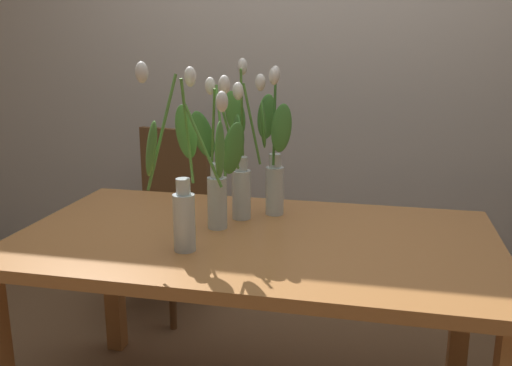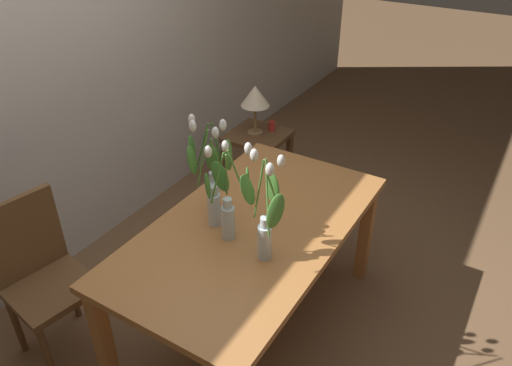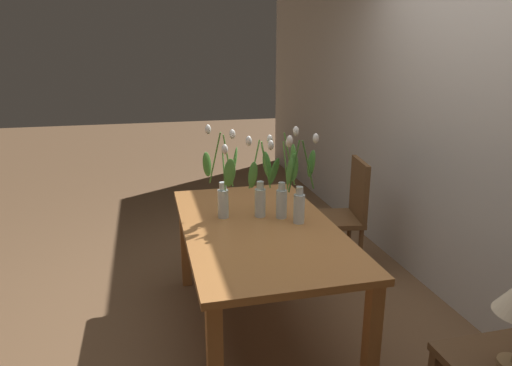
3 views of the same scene
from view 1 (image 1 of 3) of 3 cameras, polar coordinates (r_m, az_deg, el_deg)
name	(u,v)px [view 1 (image 1 of 3)]	position (r m, az deg, el deg)	size (l,w,h in m)	color
room_wall_rear	(312,45)	(3.20, 5.80, 13.85)	(9.00, 0.10, 2.70)	beige
dining_table	(255,260)	(1.91, -0.10, -7.92)	(1.60, 0.90, 0.74)	#B7753D
tulip_vase_0	(244,166)	(2.02, -1.23, 1.77)	(0.19, 0.14, 0.57)	silver
tulip_vase_1	(185,183)	(1.69, -7.29, -0.01)	(0.25, 0.24, 0.58)	silver
tulip_vase_2	(274,164)	(2.06, 1.90, 1.92)	(0.17, 0.22, 0.55)	silver
tulip_vase_3	(220,171)	(1.90, -3.70, 1.25)	(0.25, 0.24, 0.53)	silver
dining_chair	(166,209)	(2.94, -9.17, -2.65)	(0.46, 0.46, 0.93)	brown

